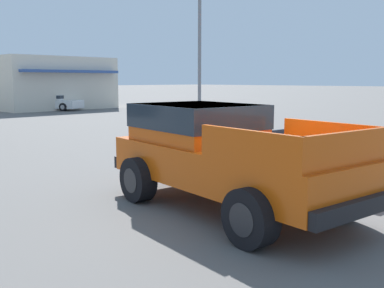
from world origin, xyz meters
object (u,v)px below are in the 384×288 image
at_px(parked_car_white, 55,102).
at_px(street_lamp_post, 200,27).
at_px(orange_pickup_truck, 220,150).
at_px(red_convertible_car, 289,160).

xyz_separation_m(parked_car_white, street_lamp_post, (-3.56, -19.03, 3.85)).
bearing_deg(orange_pickup_truck, street_lamp_post, 53.76).
bearing_deg(parked_car_white, red_convertible_car, -136.17).
relative_size(red_convertible_car, parked_car_white, 1.05).
bearing_deg(red_convertible_car, orange_pickup_truck, -167.75).
distance_m(red_convertible_car, street_lamp_post, 9.42).
bearing_deg(parked_car_white, street_lamp_post, -129.90).
distance_m(orange_pickup_truck, red_convertible_car, 3.05).
relative_size(orange_pickup_truck, parked_car_white, 1.22).
distance_m(red_convertible_car, parked_car_white, 27.49).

